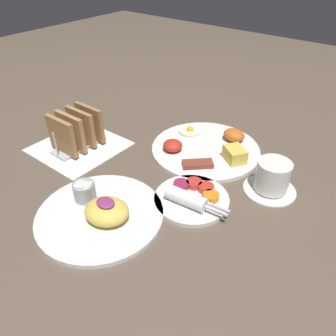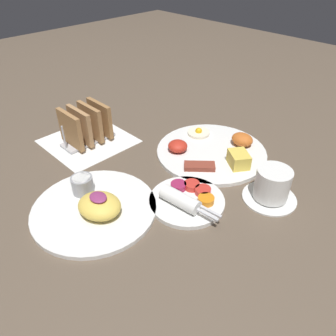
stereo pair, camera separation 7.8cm
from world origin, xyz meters
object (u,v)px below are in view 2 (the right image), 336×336
toast_rack (86,125)px  plate_breakfast (213,151)px  coffee_cup (272,186)px  plate_foreground (95,206)px  plate_condiments (187,199)px

toast_rack → plate_breakfast: bearing=34.8°
coffee_cup → plate_foreground: bearing=-128.9°
plate_breakfast → coffee_cup: 0.21m
plate_breakfast → toast_rack: (-0.29, -0.20, 0.04)m
plate_breakfast → plate_condiments: bearing=-66.5°
plate_foreground → toast_rack: 0.30m
plate_breakfast → coffee_cup: size_ratio=2.44×
plate_condiments → coffee_cup: bearing=49.5°
toast_rack → coffee_cup: size_ratio=1.23×
plate_breakfast → coffee_cup: bearing=-14.6°
plate_foreground → plate_breakfast: bearing=84.0°
plate_condiments → toast_rack: size_ratio=1.23×
plate_condiments → toast_rack: toast_rack is taller
plate_breakfast → plate_condiments: size_ratio=1.61×
plate_condiments → coffee_cup: coffee_cup is taller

